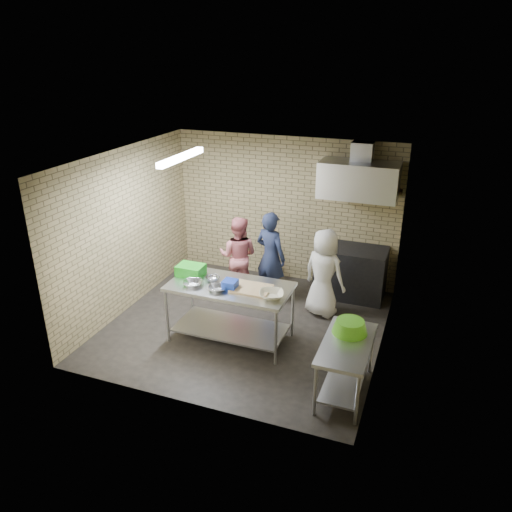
{
  "coord_description": "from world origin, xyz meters",
  "views": [
    {
      "loc": [
        2.59,
        -6.44,
        4.16
      ],
      "look_at": [
        0.1,
        0.2,
        1.15
      ],
      "focal_mm": 35.01,
      "sensor_mm": 36.0,
      "label": 1
    }
  ],
  "objects": [
    {
      "name": "right_wall",
      "position": [
        2.1,
        0.0,
        1.35
      ],
      "size": [
        0.06,
        4.0,
        2.7
      ],
      "primitive_type": "cube",
      "color": "tan",
      "rests_on": "ground"
    },
    {
      "name": "bottle_green",
      "position": [
        1.8,
        1.89,
        2.02
      ],
      "size": [
        0.06,
        0.06,
        0.15
      ],
      "primitive_type": "cylinder",
      "color": "green",
      "rests_on": "wall_shelf"
    },
    {
      "name": "floor",
      "position": [
        0.0,
        0.0,
        0.0
      ],
      "size": [
        4.2,
        4.2,
        0.0
      ],
      "primitive_type": "plane",
      "color": "black",
      "rests_on": "ground"
    },
    {
      "name": "stove",
      "position": [
        1.35,
        1.65,
        0.45
      ],
      "size": [
        1.2,
        0.7,
        0.9
      ],
      "primitive_type": "cube",
      "color": "black",
      "rests_on": "floor"
    },
    {
      "name": "cutting_board",
      "position": [
        0.27,
        -0.44,
        0.92
      ],
      "size": [
        0.55,
        0.42,
        0.03
      ],
      "primitive_type": "cube",
      "color": "tan",
      "rests_on": "prep_table"
    },
    {
      "name": "front_wall",
      "position": [
        0.0,
        -2.0,
        1.35
      ],
      "size": [
        4.2,
        0.06,
        2.7
      ],
      "primitive_type": "cube",
      "color": "tan",
      "rests_on": "ground"
    },
    {
      "name": "left_wall",
      "position": [
        -2.1,
        0.0,
        1.35
      ],
      "size": [
        0.06,
        4.0,
        2.7
      ],
      "primitive_type": "cube",
      "color": "tan",
      "rests_on": "ground"
    },
    {
      "name": "prep_table",
      "position": [
        -0.08,
        -0.42,
        0.45
      ],
      "size": [
        1.81,
        0.9,
        0.9
      ],
      "primitive_type": "cube",
      "color": "silver",
      "rests_on": "floor"
    },
    {
      "name": "man_navy",
      "position": [
        0.06,
        1.01,
        0.8
      ],
      "size": [
        0.68,
        0.55,
        1.61
      ],
      "primitive_type": "imported",
      "rotation": [
        0.0,
        0.0,
        2.82
      ],
      "color": "#131B31",
      "rests_on": "floor"
    },
    {
      "name": "wall_shelf",
      "position": [
        1.65,
        1.89,
        1.92
      ],
      "size": [
        0.8,
        0.2,
        0.04
      ],
      "primitive_type": "cube",
      "color": "#3F2B19",
      "rests_on": "back_wall"
    },
    {
      "name": "woman_white",
      "position": [
        1.05,
        0.82,
        0.74
      ],
      "size": [
        0.85,
        0.69,
        1.49
      ],
      "primitive_type": "imported",
      "rotation": [
        0.0,
        0.0,
        2.79
      ],
      "color": "white",
      "rests_on": "floor"
    },
    {
      "name": "back_wall",
      "position": [
        0.0,
        2.0,
        1.35
      ],
      "size": [
        4.2,
        0.06,
        2.7
      ],
      "primitive_type": "cube",
      "color": "tan",
      "rests_on": "ground"
    },
    {
      "name": "green_basin",
      "position": [
        1.78,
        -0.85,
        0.83
      ],
      "size": [
        0.46,
        0.46,
        0.17
      ],
      "primitive_type": null,
      "color": "#59C626",
      "rests_on": "side_counter"
    },
    {
      "name": "ceramic_bowl",
      "position": [
        0.62,
        -0.57,
        0.95
      ],
      "size": [
        0.44,
        0.44,
        0.09
      ],
      "primitive_type": "imported",
      "rotation": [
        0.0,
        0.0,
        0.34
      ],
      "color": "beige",
      "rests_on": "prep_table"
    },
    {
      "name": "woman_pink",
      "position": [
        -0.55,
        1.03,
        0.72
      ],
      "size": [
        0.76,
        0.63,
        1.45
      ],
      "primitive_type": "imported",
      "rotation": [
        0.0,
        0.0,
        3.26
      ],
      "color": "#D7717A",
      "rests_on": "floor"
    },
    {
      "name": "fluorescent_fixture",
      "position": [
        -1.0,
        0.0,
        2.64
      ],
      "size": [
        0.1,
        1.25,
        0.08
      ],
      "primitive_type": "cube",
      "color": "white",
      "rests_on": "ceiling"
    },
    {
      "name": "side_counter",
      "position": [
        1.8,
        -1.1,
        0.38
      ],
      "size": [
        0.6,
        1.2,
        0.75
      ],
      "primitive_type": "cube",
      "color": "silver",
      "rests_on": "floor"
    },
    {
      "name": "green_crate",
      "position": [
        -0.78,
        -0.3,
        0.99
      ],
      "size": [
        0.4,
        0.3,
        0.16
      ],
      "primitive_type": "cube",
      "color": "#1C991C",
      "rests_on": "prep_table"
    },
    {
      "name": "blue_tub",
      "position": [
        -0.03,
        -0.52,
        0.97
      ],
      "size": [
        0.2,
        0.2,
        0.13
      ],
      "primitive_type": "cube",
      "color": "#1738B3",
      "rests_on": "prep_table"
    },
    {
      "name": "ceiling",
      "position": [
        0.0,
        0.0,
        2.7
      ],
      "size": [
        4.2,
        4.2,
        0.0
      ],
      "primitive_type": "plane",
      "rotation": [
        3.14,
        0.0,
        0.0
      ],
      "color": "black",
      "rests_on": "ground"
    },
    {
      "name": "mixing_bowl_a",
      "position": [
        -0.58,
        -0.62,
        0.94
      ],
      "size": [
        0.36,
        0.36,
        0.07
      ],
      "primitive_type": "imported",
      "rotation": [
        0.0,
        0.0,
        0.34
      ],
      "color": "silver",
      "rests_on": "prep_table"
    },
    {
      "name": "mixing_bowl_c",
      "position": [
        -0.18,
        -0.64,
        0.94
      ],
      "size": [
        0.33,
        0.33,
        0.06
      ],
      "primitive_type": "imported",
      "rotation": [
        0.0,
        0.0,
        0.34
      ],
      "color": "#B4B6BB",
      "rests_on": "prep_table"
    },
    {
      "name": "bottle_red",
      "position": [
        1.4,
        1.89,
        2.03
      ],
      "size": [
        0.07,
        0.07,
        0.18
      ],
      "primitive_type": "cylinder",
      "color": "#B22619",
      "rests_on": "wall_shelf"
    },
    {
      "name": "mixing_bowl_b",
      "position": [
        -0.38,
        -0.37,
        0.94
      ],
      "size": [
        0.27,
        0.27,
        0.07
      ],
      "primitive_type": "imported",
      "rotation": [
        0.0,
        0.0,
        0.34
      ],
      "color": "#ACADB3",
      "rests_on": "prep_table"
    },
    {
      "name": "hood_duct",
      "position": [
        1.35,
        1.85,
        2.55
      ],
      "size": [
        0.35,
        0.3,
        0.3
      ],
      "primitive_type": "cube",
      "color": "#A5A8AD",
      "rests_on": "back_wall"
    },
    {
      "name": "range_hood",
      "position": [
        1.35,
        1.7,
        2.1
      ],
      "size": [
        1.3,
        0.6,
        0.6
      ],
      "primitive_type": "cube",
      "color": "silver",
      "rests_on": "back_wall"
    }
  ]
}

